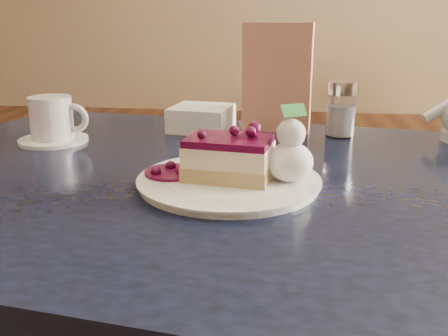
# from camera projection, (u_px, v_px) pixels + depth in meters

# --- Properties ---
(main_table) EXTENTS (1.45, 1.08, 0.83)m
(main_table) POSITION_uv_depth(u_px,v_px,m) (237.00, 222.00, 0.87)
(main_table) COLOR black
(main_table) RESTS_ON ground
(dessert_plate) EXTENTS (0.28, 0.28, 0.01)m
(dessert_plate) POSITION_uv_depth(u_px,v_px,m) (229.00, 182.00, 0.79)
(dessert_plate) COLOR white
(dessert_plate) RESTS_ON main_table
(cheesecake_slice) EXTENTS (0.15, 0.11, 0.07)m
(cheesecake_slice) POSITION_uv_depth(u_px,v_px,m) (229.00, 158.00, 0.78)
(cheesecake_slice) COLOR tan
(cheesecake_slice) RESTS_ON dessert_plate
(whipped_cream) EXTENTS (0.07, 0.07, 0.06)m
(whipped_cream) POSITION_uv_depth(u_px,v_px,m) (290.00, 162.00, 0.77)
(whipped_cream) COLOR white
(whipped_cream) RESTS_ON dessert_plate
(berry_sauce) EXTENTS (0.09, 0.09, 0.01)m
(berry_sauce) POSITION_uv_depth(u_px,v_px,m) (172.00, 172.00, 0.81)
(berry_sauce) COLOR #49082A
(berry_sauce) RESTS_ON dessert_plate
(coffee_set) EXTENTS (0.15, 0.14, 0.10)m
(coffee_set) POSITION_uv_depth(u_px,v_px,m) (53.00, 122.00, 1.05)
(coffee_set) COLOR white
(coffee_set) RESTS_ON main_table
(menu_card) EXTENTS (0.16, 0.06, 0.24)m
(menu_card) POSITION_uv_depth(u_px,v_px,m) (277.00, 78.00, 1.13)
(menu_card) COLOR beige
(menu_card) RESTS_ON main_table
(sugar_shaker) EXTENTS (0.07, 0.07, 0.12)m
(sugar_shaker) POSITION_uv_depth(u_px,v_px,m) (341.00, 108.00, 1.10)
(sugar_shaker) COLOR white
(sugar_shaker) RESTS_ON main_table
(napkin_stack) EXTENTS (0.15, 0.15, 0.06)m
(napkin_stack) POSITION_uv_depth(u_px,v_px,m) (202.00, 118.00, 1.17)
(napkin_stack) COLOR white
(napkin_stack) RESTS_ON main_table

